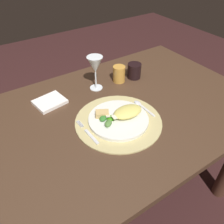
# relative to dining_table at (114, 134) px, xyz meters

# --- Properties ---
(ground_plane) EXTENTS (6.00, 6.00, 0.00)m
(ground_plane) POSITION_rel_dining_table_xyz_m (0.00, 0.00, -0.59)
(ground_plane) COLOR #341A19
(dining_table) EXTENTS (1.39, 0.87, 0.73)m
(dining_table) POSITION_rel_dining_table_xyz_m (0.00, 0.00, 0.00)
(dining_table) COLOR #432D1E
(dining_table) RESTS_ON ground
(placemat) EXTENTS (0.38, 0.38, 0.01)m
(placemat) POSITION_rel_dining_table_xyz_m (-0.02, -0.07, 0.15)
(placemat) COLOR tan
(placemat) RESTS_ON dining_table
(dinner_plate) EXTENTS (0.26, 0.26, 0.01)m
(dinner_plate) POSITION_rel_dining_table_xyz_m (-0.02, -0.07, 0.16)
(dinner_plate) COLOR silver
(dinner_plate) RESTS_ON placemat
(pasta_serving) EXTENTS (0.14, 0.09, 0.03)m
(pasta_serving) POSITION_rel_dining_table_xyz_m (0.02, -0.07, 0.18)
(pasta_serving) COLOR #D5C763
(pasta_serving) RESTS_ON dinner_plate
(salad_greens) EXTENTS (0.08, 0.09, 0.03)m
(salad_greens) POSITION_rel_dining_table_xyz_m (-0.08, -0.06, 0.18)
(salad_greens) COLOR #2E6E27
(salad_greens) RESTS_ON dinner_plate
(bread_piece) EXTENTS (0.07, 0.06, 0.02)m
(bread_piece) POSITION_rel_dining_table_xyz_m (-0.07, -0.02, 0.18)
(bread_piece) COLOR tan
(bread_piece) RESTS_ON dinner_plate
(fork) EXTENTS (0.02, 0.16, 0.00)m
(fork) POSITION_rel_dining_table_xyz_m (-0.17, -0.07, 0.15)
(fork) COLOR silver
(fork) RESTS_ON placemat
(spoon) EXTENTS (0.03, 0.14, 0.01)m
(spoon) POSITION_rel_dining_table_xyz_m (0.12, -0.04, 0.15)
(spoon) COLOR silver
(spoon) RESTS_ON placemat
(napkin) EXTENTS (0.15, 0.13, 0.02)m
(napkin) POSITION_rel_dining_table_xyz_m (-0.22, 0.22, 0.15)
(napkin) COLOR white
(napkin) RESTS_ON dining_table
(wine_glass) EXTENTS (0.08, 0.08, 0.18)m
(wine_glass) POSITION_rel_dining_table_xyz_m (0.03, 0.21, 0.27)
(wine_glass) COLOR silver
(wine_glass) RESTS_ON dining_table
(amber_tumbler) EXTENTS (0.07, 0.07, 0.09)m
(amber_tumbler) POSITION_rel_dining_table_xyz_m (0.17, 0.20, 0.19)
(amber_tumbler) COLOR gold
(amber_tumbler) RESTS_ON dining_table
(dark_tumbler) EXTENTS (0.07, 0.07, 0.08)m
(dark_tumbler) POSITION_rel_dining_table_xyz_m (0.26, 0.19, 0.19)
(dark_tumbler) COLOR black
(dark_tumbler) RESTS_ON dining_table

